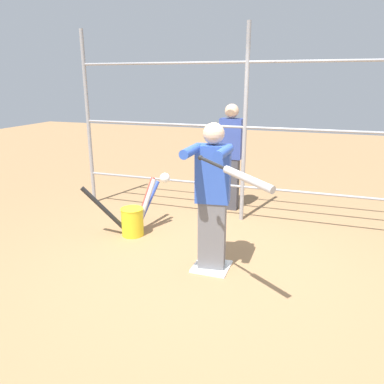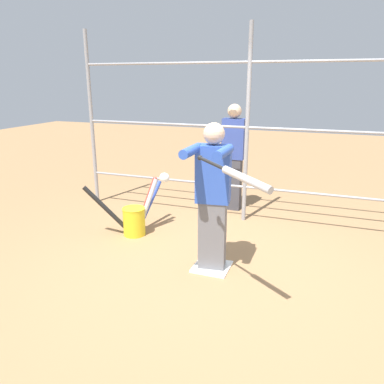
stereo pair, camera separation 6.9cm
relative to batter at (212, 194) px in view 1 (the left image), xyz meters
The scene contains 8 objects.
ground_plane 0.88m from the batter, 90.00° to the right, with size 24.00×24.00×0.00m, color #9E754C.
home_plate 0.87m from the batter, 90.00° to the right, with size 0.40×0.40×0.02m.
fence_backstop 1.70m from the batter, 90.00° to the right, with size 5.22×0.06×2.78m.
batter is the anchor object (origin of this frame).
baseball_bat_swinging 0.94m from the batter, 121.98° to the left, with size 0.78×0.54×0.16m.
softball_in_flight 0.67m from the batter, 58.35° to the left, with size 0.10×0.10×0.10m.
bat_bucket 1.55m from the batter, 24.64° to the right, with size 0.82×0.93×0.73m.
bystander_behind_fence 2.07m from the batter, 81.79° to the right, with size 0.35×0.22×1.68m.
Camera 1 is at (-1.04, 3.66, 2.04)m, focal length 35.00 mm.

